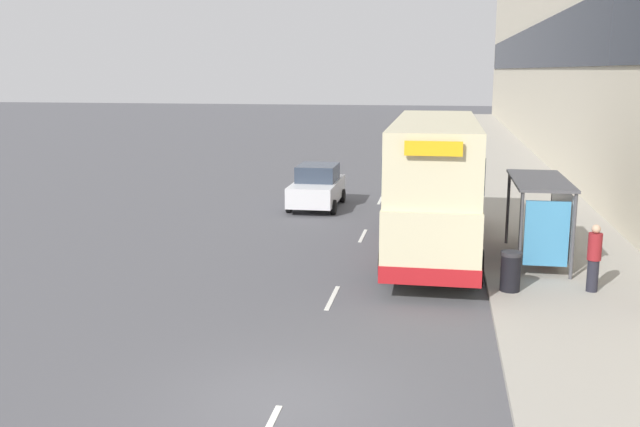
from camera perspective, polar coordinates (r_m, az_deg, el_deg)
name	(u,v)px	position (r m, az deg, el deg)	size (l,w,h in m)	color
ground_plane	(281,404)	(13.10, -3.18, -14.95)	(220.00, 220.00, 0.00)	#515156
pavement	(498,156)	(50.41, 14.05, 4.52)	(5.00, 93.00, 0.14)	#A39E93
terrace_facade	(567,31)	(50.60, 19.15, 13.60)	(3.10, 93.00, 16.60)	beige
lane_mark_1	(332,298)	(18.63, 1.00, -6.75)	(0.12, 2.00, 0.01)	silver
lane_mark_2	(363,236)	(25.48, 3.45, -1.79)	(0.12, 2.00, 0.01)	silver
lane_mark_3	(380,200)	(32.47, 4.84, 1.06)	(0.12, 2.00, 0.01)	silver
lane_mark_4	(392,177)	(39.52, 5.75, 2.90)	(0.12, 2.00, 0.01)	silver
lane_mark_5	(399,161)	(46.61, 6.37, 4.18)	(0.12, 2.00, 0.01)	silver
lane_mark_6	(405,149)	(53.72, 6.84, 5.12)	(0.12, 2.00, 0.01)	silver
lane_mark_7	(410,140)	(60.84, 7.19, 5.84)	(0.12, 2.00, 0.01)	silver
bus_shelter	(546,206)	(22.07, 17.64, 0.59)	(1.60, 4.20, 2.48)	#4C4C51
double_decker_bus_near	(434,184)	(22.84, 9.12, 2.38)	(2.85, 10.43, 4.30)	beige
car_0	(317,187)	(30.61, -0.23, 2.16)	(2.06, 4.37, 1.82)	silver
pedestrian_1	(594,257)	(19.78, 21.07, -3.30)	(0.35, 0.35, 1.78)	#23232D
litter_bin	(511,271)	(19.26, 15.00, -4.48)	(0.55, 0.55, 1.05)	black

